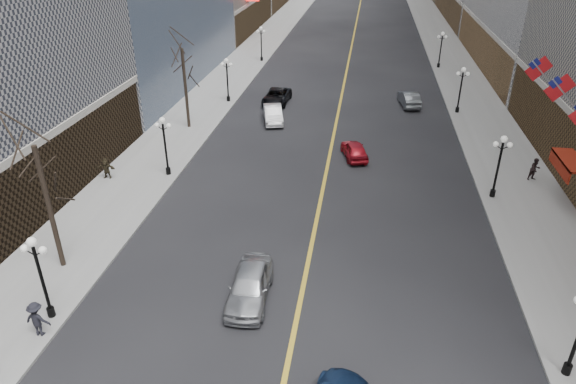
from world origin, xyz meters
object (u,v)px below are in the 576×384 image
(car_nb_near, at_px, (250,285))
(car_nb_far, at_px, (277,97))
(streetlamp_west_2, at_px, (227,75))
(car_sb_far, at_px, (409,99))
(streetlamp_west_0, at_px, (39,270))
(streetlamp_east_3, at_px, (441,46))
(car_nb_mid, at_px, (273,114))
(streetlamp_west_3, at_px, (261,40))
(streetlamp_east_1, at_px, (500,160))
(streetlamp_west_1, at_px, (165,140))
(car_sb_mid, at_px, (354,150))
(streetlamp_east_2, at_px, (461,85))

(car_nb_near, xyz_separation_m, car_nb_far, (-4.08, 31.54, -0.10))
(streetlamp_west_2, xyz_separation_m, car_sb_far, (18.93, 1.76, -2.15))
(streetlamp_west_0, bearing_deg, streetlamp_east_3, 65.59)
(car_nb_mid, xyz_separation_m, car_nb_far, (-0.61, 5.60, -0.04))
(car_nb_near, relative_size, car_nb_far, 0.93)
(streetlamp_east_3, bearing_deg, streetlamp_west_3, 180.00)
(car_nb_near, xyz_separation_m, car_sb_far, (9.70, 32.85, -0.09))
(streetlamp_east_1, xyz_separation_m, car_nb_far, (-18.45, 18.46, -2.17))
(streetlamp_west_3, xyz_separation_m, car_nb_near, (9.23, -49.08, -2.06))
(streetlamp_west_3, relative_size, car_sb_far, 0.99)
(streetlamp_west_1, xyz_separation_m, car_sb_mid, (13.80, 5.52, -2.21))
(streetlamp_west_0, relative_size, car_sb_mid, 1.11)
(streetlamp_east_2, bearing_deg, streetlamp_west_0, -124.77)
(streetlamp_east_3, xyz_separation_m, car_nb_mid, (-17.84, -23.14, -2.13))
(car_sb_far, bearing_deg, streetlamp_west_0, 53.00)
(streetlamp_east_3, height_order, car_nb_far, streetlamp_east_3)
(car_sb_far, bearing_deg, streetlamp_east_1, 94.19)
(streetlamp_west_3, bearing_deg, car_sb_far, -40.62)
(streetlamp_west_2, xyz_separation_m, streetlamp_west_3, (0.00, 18.00, 0.00))
(streetlamp_west_2, distance_m, streetlamp_west_3, 18.00)
(car_nb_mid, distance_m, car_sb_mid, 10.89)
(streetlamp_east_3, bearing_deg, streetlamp_east_1, -90.00)
(car_nb_far, height_order, car_sb_far, car_sb_far)
(streetlamp_west_0, height_order, car_nb_near, streetlamp_west_0)
(streetlamp_west_0, relative_size, streetlamp_west_3, 1.00)
(streetlamp_west_1, height_order, car_nb_far, streetlamp_west_1)
(streetlamp_east_2, relative_size, streetlamp_west_0, 1.00)
(streetlamp_west_2, bearing_deg, streetlamp_west_0, -90.00)
(streetlamp_west_0, height_order, streetlamp_west_1, same)
(streetlamp_west_2, xyz_separation_m, car_nb_far, (5.15, 0.46, -2.17))
(streetlamp_east_3, distance_m, streetlamp_west_3, 23.60)
(car_sb_mid, xyz_separation_m, car_sb_far, (5.13, 14.24, 0.06))
(streetlamp_west_0, xyz_separation_m, car_sb_far, (18.93, 35.76, -2.15))
(streetlamp_east_1, relative_size, streetlamp_west_1, 1.00)
(streetlamp_west_0, xyz_separation_m, streetlamp_west_1, (0.00, 16.00, 0.00))
(streetlamp_west_2, distance_m, car_sb_far, 19.13)
(streetlamp_east_1, relative_size, streetlamp_east_3, 1.00)
(streetlamp_east_1, xyz_separation_m, streetlamp_east_2, (0.00, 18.00, 0.00))
(streetlamp_east_1, relative_size, car_nb_far, 0.85)
(streetlamp_east_3, distance_m, streetlamp_west_0, 57.10)
(streetlamp_east_3, bearing_deg, car_sb_far, -106.05)
(streetlamp_west_3, distance_m, car_nb_mid, 23.94)
(streetlamp_east_3, height_order, car_nb_mid, streetlamp_east_3)
(car_nb_mid, distance_m, car_nb_far, 5.63)
(car_sb_mid, relative_size, car_sb_far, 0.89)
(streetlamp_west_1, bearing_deg, car_sb_mid, 21.81)
(streetlamp_west_2, xyz_separation_m, car_nb_mid, (5.76, -5.14, -2.13))
(streetlamp_east_1, distance_m, streetlamp_west_0, 28.51)
(streetlamp_west_1, bearing_deg, streetlamp_east_1, 0.00)
(streetlamp_west_3, bearing_deg, car_nb_mid, -76.03)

